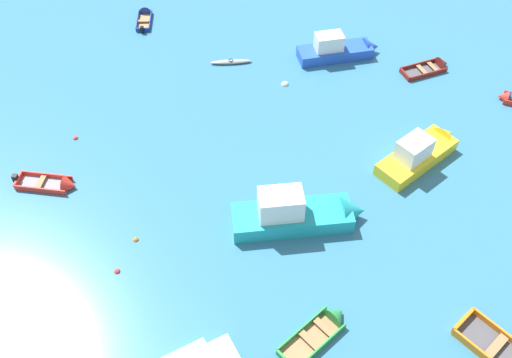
# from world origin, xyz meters

# --- Properties ---
(rowboat_red_back_row_left) EXTENTS (3.73, 1.45, 1.07)m
(rowboat_red_back_row_left) POSITION_xyz_m (-10.87, 19.46, 0.18)
(rowboat_red_back_row_left) COLOR gray
(rowboat_red_back_row_left) RESTS_ON ground_plane
(motor_launch_yellow_far_left) EXTENTS (4.98, 5.81, 2.42)m
(motor_launch_yellow_far_left) POSITION_xyz_m (9.08, 26.34, 0.66)
(motor_launch_yellow_far_left) COLOR yellow
(motor_launch_yellow_far_left) RESTS_ON ground_plane
(motor_launch_turquoise_midfield_right) EXTENTS (7.36, 4.18, 2.79)m
(motor_launch_turquoise_midfield_right) POSITION_xyz_m (2.96, 20.04, 0.79)
(motor_launch_turquoise_midfield_right) COLOR teal
(motor_launch_turquoise_midfield_right) RESTS_ON ground_plane
(rowboat_deep_blue_cluster_inner) EXTENTS (1.71, 3.18, 0.92)m
(rowboat_deep_blue_cluster_inner) POSITION_xyz_m (-12.14, 36.93, 0.16)
(rowboat_deep_blue_cluster_inner) COLOR #99754C
(rowboat_deep_blue_cluster_inner) RESTS_ON ground_plane
(motor_launch_blue_center) EXTENTS (5.93, 3.86, 2.19)m
(motor_launch_blue_center) POSITION_xyz_m (3.10, 35.34, 0.62)
(motor_launch_blue_center) COLOR blue
(motor_launch_blue_center) RESTS_ON ground_plane
(rowboat_green_cluster_outer) EXTENTS (3.13, 3.78, 1.17)m
(rowboat_green_cluster_outer) POSITION_xyz_m (5.28, 14.31, 0.17)
(rowboat_green_cluster_outer) COLOR #99754C
(rowboat_green_cluster_outer) RESTS_ON ground_plane
(rowboat_maroon_near_right) EXTENTS (3.54, 2.96, 1.16)m
(rowboat_maroon_near_right) POSITION_xyz_m (9.78, 35.47, 0.16)
(rowboat_maroon_near_right) COLOR #4C4C51
(rowboat_maroon_near_right) RESTS_ON ground_plane
(kayak_grey_foreground_center) EXTENTS (2.91, 1.33, 0.28)m
(kayak_grey_foreground_center) POSITION_xyz_m (-4.21, 32.81, 0.13)
(kayak_grey_foreground_center) COLOR gray
(kayak_grey_foreground_center) RESTS_ON ground_plane
(mooring_buoy_between_boats_right) EXTENTS (0.30, 0.30, 0.30)m
(mooring_buoy_between_boats_right) POSITION_xyz_m (-5.42, 14.90, 0.00)
(mooring_buoy_between_boats_right) COLOR red
(mooring_buoy_between_boats_right) RESTS_ON ground_plane
(mooring_buoy_between_boats_left) EXTENTS (0.29, 0.29, 0.29)m
(mooring_buoy_between_boats_left) POSITION_xyz_m (-5.22, 16.95, 0.00)
(mooring_buoy_between_boats_left) COLOR orange
(mooring_buoy_between_boats_left) RESTS_ON ground_plane
(mooring_buoy_far_field) EXTENTS (0.48, 0.48, 0.48)m
(mooring_buoy_far_field) POSITION_xyz_m (-0.06, 31.35, 0.00)
(mooring_buoy_far_field) COLOR silver
(mooring_buoy_far_field) RESTS_ON ground_plane
(mooring_buoy_outer_edge) EXTENTS (0.30, 0.30, 0.30)m
(mooring_buoy_outer_edge) POSITION_xyz_m (-11.60, 23.32, 0.00)
(mooring_buoy_outer_edge) COLOR red
(mooring_buoy_outer_edge) RESTS_ON ground_plane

